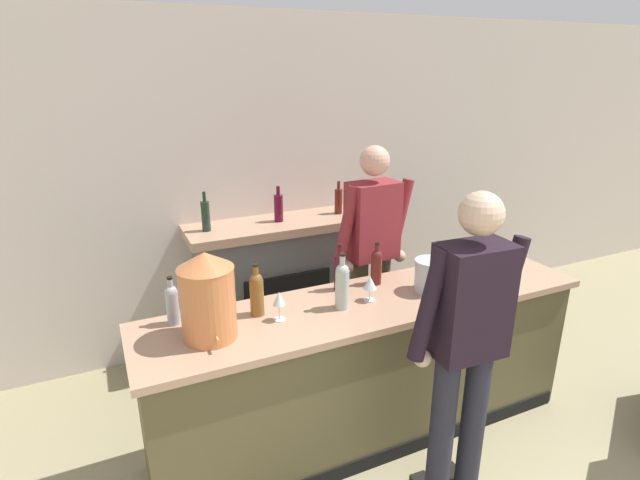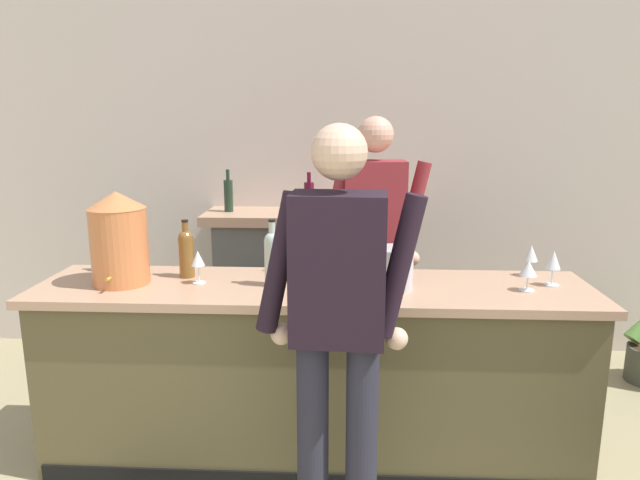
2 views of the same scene
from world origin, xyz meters
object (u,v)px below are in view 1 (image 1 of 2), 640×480
at_px(wine_bottle_riesling_slim, 257,292).
at_px(wine_glass_by_dispenser, 516,249).
at_px(person_bartender, 372,257).
at_px(wine_glass_front_right, 492,243).
at_px(wine_glass_back_row, 279,300).
at_px(wine_glass_mid_counter, 509,259).
at_px(fireplace_stone, 279,283).
at_px(wine_bottle_port_short, 339,270).
at_px(copper_dispenser, 207,295).
at_px(wine_bottle_chardonnay_pale, 172,303).
at_px(ice_bucket_steel, 430,275).
at_px(wine_glass_front_left, 370,284).
at_px(potted_plant_corner, 513,283).
at_px(person_customer, 466,347).
at_px(wine_bottle_cabernet_heavy, 376,265).
at_px(wine_bottle_merlot_tall, 342,284).

bearing_deg(wine_bottle_riesling_slim, wine_glass_by_dispenser, -1.83).
height_order(person_bartender, wine_glass_front_right, person_bartender).
height_order(wine_glass_back_row, wine_glass_mid_counter, wine_glass_back_row).
bearing_deg(fireplace_stone, wine_bottle_port_short, -88.96).
relative_size(copper_dispenser, wine_bottle_chardonnay_pale, 1.70).
xyz_separation_m(ice_bucket_steel, wine_glass_back_row, (-1.00, 0.04, 0.02)).
xyz_separation_m(wine_bottle_riesling_slim, wine_glass_front_left, (0.68, -0.11, -0.03)).
bearing_deg(wine_glass_mid_counter, potted_plant_corner, 40.50).
xyz_separation_m(person_customer, wine_bottle_chardonnay_pale, (-1.28, 0.91, 0.10)).
xyz_separation_m(person_bartender, wine_bottle_cabernet_heavy, (-0.17, -0.35, 0.09)).
height_order(person_bartender, wine_glass_by_dispenser, person_bartender).
bearing_deg(wine_glass_by_dispenser, wine_bottle_riesling_slim, 178.17).
relative_size(wine_glass_front_left, wine_glass_mid_counter, 1.05).
relative_size(wine_bottle_merlot_tall, wine_glass_by_dispenser, 1.88).
distance_m(ice_bucket_steel, wine_glass_front_left, 0.42).
distance_m(wine_glass_front_left, wine_glass_mid_counter, 1.07).
relative_size(person_customer, person_bartender, 0.99).
relative_size(person_bartender, wine_glass_mid_counter, 12.01).
xyz_separation_m(potted_plant_corner, wine_glass_front_left, (-2.30, -1.00, 0.84)).
distance_m(fireplace_stone, wine_glass_back_row, 1.49).
distance_m(ice_bucket_steel, wine_glass_by_dispenser, 0.82).
xyz_separation_m(wine_bottle_port_short, wine_bottle_cabernet_heavy, (0.26, -0.02, -0.01)).
relative_size(person_bartender, wine_bottle_merlot_tall, 5.32).
relative_size(wine_bottle_port_short, wine_glass_mid_counter, 2.03).
relative_size(wine_bottle_merlot_tall, wine_bottle_port_short, 1.11).
bearing_deg(wine_bottle_chardonnay_pale, fireplace_stone, 47.34).
height_order(wine_glass_front_right, wine_glass_by_dispenser, wine_glass_by_dispenser).
xyz_separation_m(wine_bottle_chardonnay_pale, wine_glass_back_row, (0.55, -0.21, -0.00)).
height_order(wine_bottle_merlot_tall, wine_bottle_riesling_slim, wine_bottle_merlot_tall).
relative_size(wine_glass_back_row, wine_glass_mid_counter, 1.15).
distance_m(wine_bottle_chardonnay_pale, wine_bottle_port_short, 1.04).
xyz_separation_m(wine_bottle_merlot_tall, wine_bottle_cabernet_heavy, (0.36, 0.21, -0.03)).
distance_m(wine_bottle_merlot_tall, wine_bottle_riesling_slim, 0.50).
relative_size(ice_bucket_steel, wine_glass_front_left, 1.31).
bearing_deg(wine_glass_by_dispenser, ice_bucket_steel, -173.50).
xyz_separation_m(person_bartender, wine_glass_back_row, (-0.92, -0.55, 0.09)).
distance_m(wine_bottle_riesling_slim, wine_glass_front_right, 1.85).
height_order(potted_plant_corner, wine_bottle_cabernet_heavy, wine_bottle_cabernet_heavy).
relative_size(fireplace_stone, wine_bottle_cabernet_heavy, 5.24).
height_order(person_customer, wine_bottle_merlot_tall, person_customer).
distance_m(person_bartender, wine_bottle_riesling_slim, 1.11).
bearing_deg(fireplace_stone, wine_glass_back_row, -109.69).
bearing_deg(potted_plant_corner, wine_bottle_cabernet_heavy, -159.39).
distance_m(potted_plant_corner, copper_dispenser, 3.57).
xyz_separation_m(person_customer, wine_bottle_riesling_slim, (-0.83, 0.82, 0.12)).
relative_size(person_customer, wine_glass_by_dispenser, 9.88).
relative_size(ice_bucket_steel, wine_bottle_chardonnay_pale, 0.74).
bearing_deg(wine_glass_front_left, wine_glass_front_right, 11.06).
relative_size(wine_glass_front_right, wine_glass_front_left, 1.07).
height_order(wine_glass_front_left, wine_glass_back_row, wine_glass_back_row).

